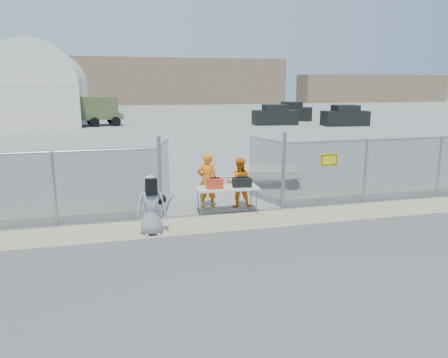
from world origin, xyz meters
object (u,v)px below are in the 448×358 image
object	(u,v)px
folding_table	(227,200)
security_worker_right	(239,183)
security_worker_left	(207,180)
utility_trailer	(267,176)
visitor	(151,205)

from	to	relation	value
folding_table	security_worker_right	world-z (taller)	security_worker_right
security_worker_left	utility_trailer	distance (m)	3.83
folding_table	security_worker_left	xyz separation A→B (m)	(-0.46, 0.80, 0.49)
visitor	security_worker_left	bearing A→B (deg)	47.98
folding_table	utility_trailer	size ratio (longest dim) A/B	0.59
security_worker_right	visitor	bearing A→B (deg)	44.00
visitor	utility_trailer	world-z (taller)	visitor
utility_trailer	folding_table	bearing A→B (deg)	-117.42
folding_table	visitor	bearing A→B (deg)	-146.80
security_worker_left	security_worker_right	bearing A→B (deg)	173.97
visitor	utility_trailer	bearing A→B (deg)	42.69
security_worker_left	utility_trailer	xyz separation A→B (m)	(2.98, 2.35, -0.50)
security_worker_right	visitor	xyz separation A→B (m)	(-3.05, -1.96, -0.01)
security_worker_left	folding_table	bearing A→B (deg)	129.81
security_worker_right	visitor	distance (m)	3.63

